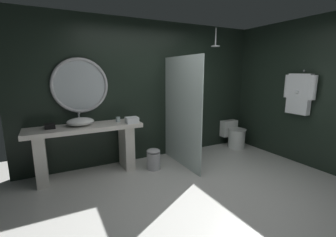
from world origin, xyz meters
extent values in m
plane|color=silver|center=(0.00, 0.00, 0.00)|extent=(5.76, 5.76, 0.00)
cube|color=black|center=(0.00, 1.90, 1.30)|extent=(4.80, 0.10, 2.60)
cube|color=black|center=(2.35, 0.76, 1.30)|extent=(0.10, 2.47, 2.60)
cube|color=silver|center=(-1.27, 1.57, 0.80)|extent=(1.77, 0.52, 0.07)
cube|color=silver|center=(-1.94, 1.57, 0.38)|extent=(0.16, 0.44, 0.76)
cube|color=silver|center=(-0.61, 1.57, 0.38)|extent=(0.16, 0.44, 0.76)
ellipsoid|color=white|center=(-1.34, 1.59, 0.90)|extent=(0.42, 0.35, 0.13)
cylinder|color=#B7B7BC|center=(-1.34, 1.75, 0.93)|extent=(0.02, 0.02, 0.20)
cylinder|color=#B7B7BC|center=(-1.34, 1.69, 1.02)|extent=(0.02, 0.12, 0.02)
cylinder|color=silver|center=(-0.73, 1.60, 0.87)|extent=(0.07, 0.07, 0.09)
cube|color=black|center=(-1.77, 1.61, 0.87)|extent=(0.15, 0.13, 0.08)
torus|color=#B7B7BC|center=(-1.27, 1.81, 1.45)|extent=(0.90, 0.05, 0.90)
cylinder|color=#B2BCC1|center=(-1.27, 1.82, 1.45)|extent=(0.82, 0.01, 0.82)
cube|color=silver|center=(0.31, 1.23, 0.97)|extent=(0.02, 1.23, 1.94)
cylinder|color=#B7B7BC|center=(1.22, 1.50, 2.33)|extent=(0.02, 0.02, 0.33)
cylinder|color=#B7B7BC|center=(1.22, 1.50, 2.16)|extent=(0.17, 0.17, 0.02)
sphere|color=#B7B7BC|center=(2.28, 0.35, 1.69)|extent=(0.04, 0.04, 0.04)
cube|color=white|center=(2.21, 0.35, 1.28)|extent=(0.12, 0.40, 0.72)
cylinder|color=white|center=(2.21, 0.12, 1.41)|extent=(0.13, 0.13, 0.41)
cylinder|color=white|center=(2.21, 0.57, 1.41)|extent=(0.13, 0.13, 0.41)
sphere|color=white|center=(2.13, 0.35, 1.32)|extent=(0.07, 0.07, 0.07)
cylinder|color=white|center=(1.90, 1.48, 0.21)|extent=(0.36, 0.36, 0.42)
ellipsoid|color=white|center=(1.90, 1.48, 0.43)|extent=(0.38, 0.42, 0.02)
cube|color=white|center=(1.90, 1.74, 0.39)|extent=(0.39, 0.17, 0.36)
cylinder|color=#B7B7BC|center=(-0.23, 1.27, 0.15)|extent=(0.24, 0.24, 0.30)
ellipsoid|color=#B7B7BC|center=(-0.23, 1.27, 0.33)|extent=(0.24, 0.24, 0.07)
cube|color=white|center=(-0.55, 1.41, 0.88)|extent=(0.21, 0.18, 0.10)
camera|label=1|loc=(-1.76, -2.23, 1.68)|focal=24.78mm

